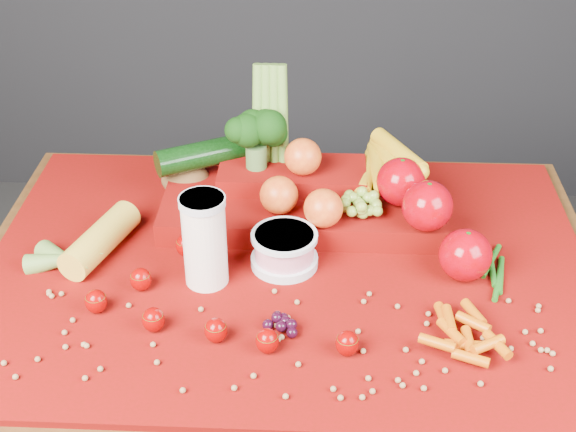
{
  "coord_description": "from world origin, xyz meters",
  "views": [
    {
      "loc": [
        0.05,
        -1.12,
        1.6
      ],
      "look_at": [
        0.0,
        0.02,
        0.85
      ],
      "focal_mm": 50.0,
      "sensor_mm": 36.0,
      "label": 1
    }
  ],
  "objects_px": {
    "yogurt_bowl": "(284,248)",
    "milk_glass": "(204,237)",
    "table": "(287,312)",
    "produce_mound": "(321,191)"
  },
  "relations": [
    {
      "from": "yogurt_bowl",
      "to": "produce_mound",
      "type": "distance_m",
      "value": 0.16
    },
    {
      "from": "table",
      "to": "yogurt_bowl",
      "type": "xyz_separation_m",
      "value": [
        -0.01,
        0.0,
        0.14
      ]
    },
    {
      "from": "milk_glass",
      "to": "produce_mound",
      "type": "height_order",
      "value": "produce_mound"
    },
    {
      "from": "table",
      "to": "produce_mound",
      "type": "distance_m",
      "value": 0.23
    },
    {
      "from": "yogurt_bowl",
      "to": "produce_mound",
      "type": "xyz_separation_m",
      "value": [
        0.06,
        0.15,
        0.03
      ]
    },
    {
      "from": "table",
      "to": "milk_glass",
      "type": "xyz_separation_m",
      "value": [
        -0.13,
        -0.05,
        0.2
      ]
    },
    {
      "from": "milk_glass",
      "to": "yogurt_bowl",
      "type": "relative_size",
      "value": 1.41
    },
    {
      "from": "table",
      "to": "milk_glass",
      "type": "bearing_deg",
      "value": -159.3
    },
    {
      "from": "milk_glass",
      "to": "yogurt_bowl",
      "type": "distance_m",
      "value": 0.15
    },
    {
      "from": "yogurt_bowl",
      "to": "milk_glass",
      "type": "bearing_deg",
      "value": -158.45
    }
  ]
}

